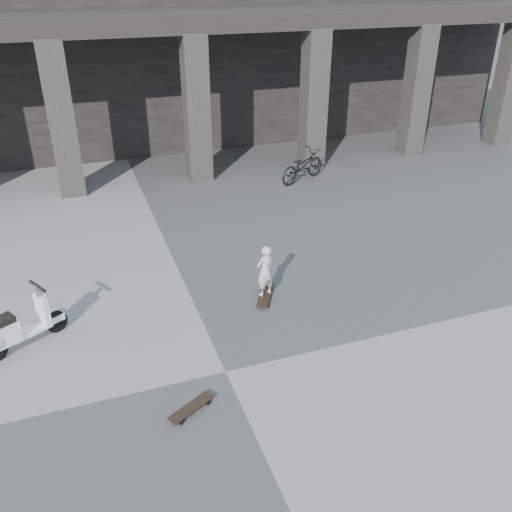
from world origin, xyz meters
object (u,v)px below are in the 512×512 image
object	(u,v)px
longboard	(265,295)
scooter	(9,332)
skateboard_spare	(191,408)
child	(265,271)
bicycle	(302,166)

from	to	relation	value
longboard	scooter	distance (m)	4.42
skateboard_spare	child	world-z (taller)	child
longboard	bicycle	world-z (taller)	bicycle
scooter	bicycle	size ratio (longest dim) A/B	0.78
child	longboard	bearing A→B (deg)	-19.32
scooter	skateboard_spare	bearing A→B (deg)	-72.15
skateboard_spare	bicycle	size ratio (longest dim) A/B	0.43
child	scooter	bearing A→B (deg)	-17.45
bicycle	longboard	bearing A→B (deg)	124.24
skateboard_spare	scooter	size ratio (longest dim) A/B	0.55
child	bicycle	world-z (taller)	child
child	bicycle	size ratio (longest dim) A/B	0.59
longboard	child	distance (m)	0.52
scooter	bicycle	xyz separation A→B (m)	(7.61, 5.68, 0.05)
skateboard_spare	child	xyz separation A→B (m)	(2.01, 2.41, 0.53)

